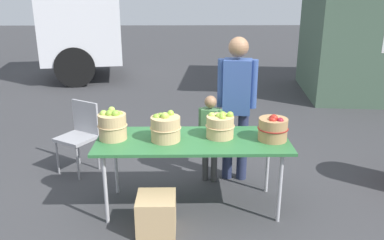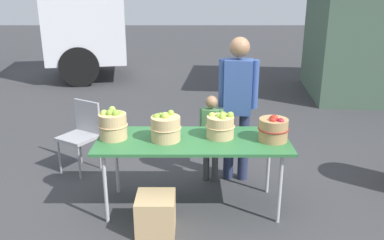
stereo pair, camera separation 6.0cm
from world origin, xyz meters
The scene contains 10 objects.
ground_plane centered at (0.00, 0.00, 0.00)m, with size 40.00×40.00×0.00m, color #38383A.
market_table centered at (0.00, 0.00, 0.71)m, with size 1.90×0.76×0.75m.
apple_basket_green_0 centered at (-0.79, 0.03, 0.89)m, with size 0.29×0.29×0.31m.
apple_basket_green_1 centered at (-0.26, -0.02, 0.88)m, with size 0.31×0.31×0.29m.
apple_basket_green_2 centered at (0.28, 0.06, 0.87)m, with size 0.29×0.29×0.27m.
apple_basket_red_0 centered at (0.79, -0.03, 0.87)m, with size 0.30×0.30×0.27m.
vendor_adult centered at (0.51, 0.64, 0.99)m, with size 0.44×0.27×1.67m.
child_customer centered at (0.21, 0.59, 0.61)m, with size 0.27×0.18×1.04m.
folding_chair centered at (-1.36, 0.91, 0.51)m, with size 0.55×0.55×0.86m.
produce_crate centered at (-0.34, -0.44, 0.18)m, with size 0.36×0.36×0.36m, color tan.
Camera 2 is at (-0.01, -3.70, 2.20)m, focal length 37.56 mm.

